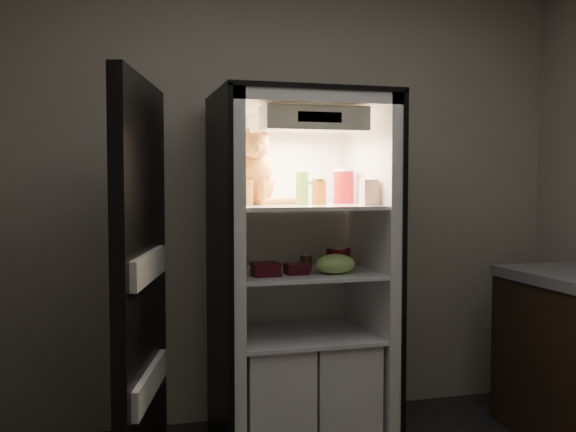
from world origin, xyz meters
name	(u,v)px	position (x,y,z in m)	size (l,w,h in m)	color
room_shell	(419,117)	(0.00, 0.00, 1.62)	(3.60, 3.60, 3.60)	white
refrigerator	(298,297)	(0.00, 1.38, 0.79)	(0.90, 0.72, 1.88)	white
fridge_door	(142,296)	(-0.84, 0.92, 0.91)	(0.27, 0.86, 1.85)	black
tabby_cat	(256,176)	(-0.23, 1.42, 1.44)	(0.34, 0.40, 0.41)	#B05A16
parmesan_shaker	(302,188)	(0.00, 1.33, 1.38)	(0.07, 0.07, 0.17)	#248526
mayo_tub	(307,193)	(0.07, 1.46, 1.35)	(0.09, 0.09, 0.12)	white
salsa_jar	(319,192)	(0.09, 1.31, 1.36)	(0.08, 0.08, 0.14)	maroon
pepper_jar	(344,186)	(0.28, 1.43, 1.39)	(0.11, 0.11, 0.19)	#AA161B
cream_carton	(369,192)	(0.31, 1.16, 1.36)	(0.08, 0.08, 0.13)	white
soda_can_a	(332,258)	(0.19, 1.37, 1.00)	(0.06, 0.06, 0.11)	black
soda_can_b	(345,258)	(0.25, 1.34, 1.00)	(0.07, 0.07, 0.12)	black
soda_can_c	(339,260)	(0.17, 1.23, 1.00)	(0.07, 0.07, 0.13)	black
condiment_jar	(306,262)	(0.03, 1.33, 0.99)	(0.07, 0.07, 0.09)	#583419
grape_bag	(336,264)	(0.13, 1.17, 0.99)	(0.20, 0.15, 0.10)	#98C15A
berry_box_left	(266,269)	(-0.23, 1.20, 0.97)	(0.13, 0.13, 0.07)	#460B16
berry_box_right	(296,269)	(-0.06, 1.22, 0.97)	(0.11, 0.11, 0.05)	#460B16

